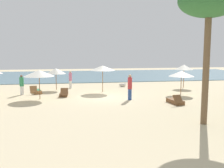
{
  "coord_description": "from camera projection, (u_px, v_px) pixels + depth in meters",
  "views": [
    {
      "loc": [
        -2.59,
        -20.19,
        3.78
      ],
      "look_at": [
        0.59,
        -0.33,
        1.1
      ],
      "focal_mm": 42.61,
      "sensor_mm": 36.0,
      "label": 1
    }
  ],
  "objects": [
    {
      "name": "ocean_water",
      "position": [
        88.0,
        76.0,
        37.31
      ],
      "size": [
        48.0,
        16.0,
        0.06
      ],
      "primitive_type": "cube",
      "color": "slate",
      "rests_on": "ground_plane"
    },
    {
      "name": "person_2",
      "position": [
        70.0,
        79.0,
        25.42
      ],
      "size": [
        0.42,
        0.42,
        1.68
      ],
      "color": "white",
      "rests_on": "ground_plane"
    },
    {
      "name": "dog",
      "position": [
        123.0,
        85.0,
        26.57
      ],
      "size": [
        0.78,
        0.5,
        0.36
      ],
      "color": "silver",
      "rests_on": "ground_plane"
    },
    {
      "name": "lounger_1",
      "position": [
        64.0,
        94.0,
        21.4
      ],
      "size": [
        0.69,
        1.7,
        0.72
      ],
      "color": "brown",
      "rests_on": "ground_plane"
    },
    {
      "name": "umbrella_6",
      "position": [
        56.0,
        71.0,
        24.24
      ],
      "size": [
        1.79,
        1.79,
        2.0
      ],
      "color": "brown",
      "rests_on": "ground_plane"
    },
    {
      "name": "ground_plane",
      "position": [
        104.0,
        98.0,
        20.67
      ],
      "size": [
        60.0,
        60.0,
        0.0
      ],
      "primitive_type": "plane",
      "color": "beige"
    },
    {
      "name": "umbrella_4",
      "position": [
        103.0,
        68.0,
        23.07
      ],
      "size": [
        2.13,
        2.13,
        2.33
      ],
      "color": "olive",
      "rests_on": "ground_plane"
    },
    {
      "name": "person_0",
      "position": [
        130.0,
        87.0,
        19.65
      ],
      "size": [
        0.35,
        0.35,
        1.89
      ],
      "color": "#2D4C8C",
      "rests_on": "ground_plane"
    },
    {
      "name": "person_1",
      "position": [
        22.0,
        85.0,
        21.85
      ],
      "size": [
        0.45,
        0.45,
        1.65
      ],
      "color": "white",
      "rests_on": "ground_plane"
    },
    {
      "name": "umbrella_0",
      "position": [
        39.0,
        73.0,
        19.81
      ],
      "size": [
        2.27,
        2.27,
        2.19
      ],
      "color": "brown",
      "rests_on": "ground_plane"
    },
    {
      "name": "lounger_4",
      "position": [
        175.0,
        101.0,
        18.39
      ],
      "size": [
        0.84,
        1.75,
        0.71
      ],
      "color": "brown",
      "rests_on": "ground_plane"
    },
    {
      "name": "umbrella_1",
      "position": [
        181.0,
        74.0,
        21.83
      ],
      "size": [
        2.08,
        2.08,
        1.98
      ],
      "color": "brown",
      "rests_on": "ground_plane"
    },
    {
      "name": "umbrella_5",
      "position": [
        184.0,
        67.0,
        25.64
      ],
      "size": [
        1.72,
        1.72,
        2.25
      ],
      "color": "brown",
      "rests_on": "ground_plane"
    },
    {
      "name": "palm_0",
      "position": [
        209.0,
        3.0,
        12.7
      ],
      "size": [
        2.98,
        2.98,
        6.89
      ],
      "color": "brown",
      "rests_on": "ground_plane"
    },
    {
      "name": "lounger_3",
      "position": [
        37.0,
        91.0,
        22.62
      ],
      "size": [
        1.03,
        1.76,
        0.72
      ],
      "color": "olive",
      "rests_on": "ground_plane"
    }
  ]
}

